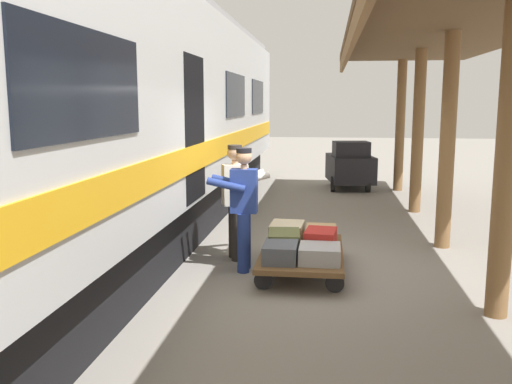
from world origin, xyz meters
name	(u,v)px	position (x,y,z in m)	size (l,w,h in m)	color
ground_plane	(321,269)	(0.00, 0.00, 0.00)	(60.00, 60.00, 0.00)	gray
platform_canopy	(474,27)	(-1.86, 0.00, 3.25)	(3.20, 15.63, 3.56)	brown
train_car	(92,120)	(3.27, 0.00, 2.06)	(3.02, 19.80, 4.00)	silver
luggage_cart	(302,253)	(0.27, 0.14, 0.26)	(1.12, 2.01, 0.30)	brown
suitcase_gray_aluminum	(320,254)	(0.02, 0.69, 0.41)	(0.52, 0.55, 0.21)	#9EA0A5
suitcase_olive_duffel	(284,241)	(0.52, 0.14, 0.43)	(0.43, 0.61, 0.25)	brown
suitcase_red_plastic	(320,240)	(0.02, 0.14, 0.45)	(0.40, 0.54, 0.29)	#AD231E
suitcase_cream_canvas	(287,232)	(0.52, -0.41, 0.43)	(0.47, 0.62, 0.25)	beige
suitcase_slate_roller	(281,252)	(0.52, 0.69, 0.42)	(0.43, 0.61, 0.23)	#4C515B
suitcase_tan_vintage	(321,234)	(0.02, -0.41, 0.41)	(0.43, 0.57, 0.21)	tan
porter_in_overalls	(243,205)	(1.09, 0.17, 0.93)	(0.67, 0.43, 1.70)	navy
porter_by_door	(236,198)	(1.26, -0.38, 0.93)	(0.74, 0.59, 1.70)	#332D28
baggage_tug	(350,166)	(-0.67, -7.51, 0.63)	(1.34, 1.84, 1.30)	black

